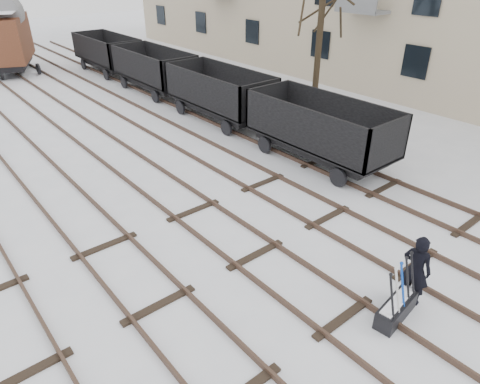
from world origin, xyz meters
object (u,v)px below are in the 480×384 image
at_px(ground_frame, 396,308).
at_px(box_van_wagon, 6,37).
at_px(freight_wagon_a, 319,139).
at_px(worker, 416,270).

xyz_separation_m(ground_frame, box_van_wagon, (-0.15, 30.16, 2.09)).
height_order(freight_wagon_a, box_van_wagon, box_van_wagon).
xyz_separation_m(worker, freight_wagon_a, (4.31, 6.69, 0.03)).
bearing_deg(box_van_wagon, ground_frame, -66.91).
bearing_deg(box_van_wagon, freight_wagon_a, -54.62).
distance_m(freight_wagon_a, box_van_wagon, 23.99).
distance_m(ground_frame, freight_wagon_a, 8.50).
height_order(worker, freight_wagon_a, freight_wagon_a).
height_order(worker, box_van_wagon, box_van_wagon).
relative_size(ground_frame, box_van_wagon, 0.25).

